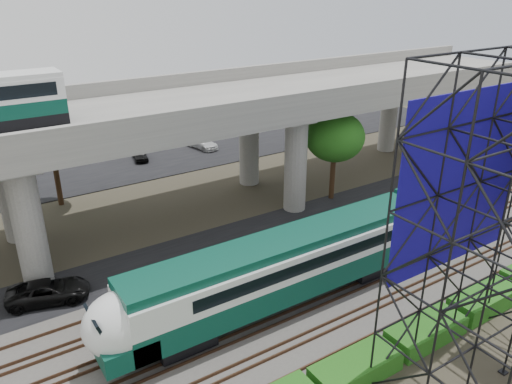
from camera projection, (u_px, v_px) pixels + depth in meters
ground at (285, 335)px, 26.73m from camera, size 140.00×140.00×0.00m
ballast_bed at (265, 314)px, 28.24m from camera, size 90.00×12.00×0.20m
service_road at (197, 252)px, 34.82m from camera, size 90.00×5.00×0.08m
parking_lot at (97, 158)px, 52.96m from camera, size 90.00×18.00×0.08m
harbor_water at (50, 115)px, 69.94m from camera, size 140.00×40.00×0.03m
rail_tracks at (265, 312)px, 28.17m from camera, size 90.00×9.52×0.16m
commuter_train at (316, 254)px, 28.92m from camera, size 29.30×3.06×4.30m
overpass at (145, 122)px, 35.40m from camera, size 80.00×12.00×12.40m
hedge_strip at (356, 368)px, 23.70m from camera, size 34.60×1.80×1.20m
trees at (96, 166)px, 34.69m from camera, size 40.94×16.94×7.69m
suv at (48, 291)px, 29.23m from camera, size 5.07×3.35×1.29m
parked_cars at (107, 152)px, 53.05m from camera, size 36.84×9.57×1.31m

